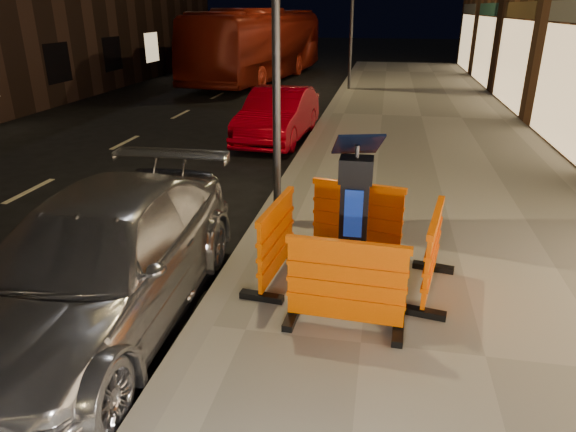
% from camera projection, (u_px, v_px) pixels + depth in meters
% --- Properties ---
extents(ground_plane, '(120.00, 120.00, 0.00)m').
position_uv_depth(ground_plane, '(201.00, 336.00, 5.69)').
color(ground_plane, black).
rests_on(ground_plane, ground).
extents(sidewalk, '(6.00, 60.00, 0.15)m').
position_uv_depth(sidewalk, '(484.00, 363.00, 5.15)').
color(sidewalk, gray).
rests_on(sidewalk, ground).
extents(kerb, '(0.30, 60.00, 0.15)m').
position_uv_depth(kerb, '(200.00, 330.00, 5.67)').
color(kerb, slate).
rests_on(kerb, ground).
extents(parking_kiosk, '(0.66, 0.66, 1.84)m').
position_uv_depth(parking_kiosk, '(354.00, 216.00, 6.13)').
color(parking_kiosk, black).
rests_on(parking_kiosk, sidewalk).
extents(barrier_front, '(1.34, 0.61, 1.02)m').
position_uv_depth(barrier_front, '(346.00, 285.00, 5.42)').
color(barrier_front, '#F85C00').
rests_on(barrier_front, sidewalk).
extents(barrier_back, '(1.39, 0.78, 1.02)m').
position_uv_depth(barrier_back, '(357.00, 218.00, 7.14)').
color(barrier_back, '#F85C00').
rests_on(barrier_back, sidewalk).
extents(barrier_kerbside, '(0.68, 1.36, 1.02)m').
position_uv_depth(barrier_kerbside, '(276.00, 241.00, 6.44)').
color(barrier_kerbside, '#F85C00').
rests_on(barrier_kerbside, sidewalk).
extents(barrier_bldgside, '(0.76, 1.39, 1.02)m').
position_uv_depth(barrier_bldgside, '(432.00, 253.00, 6.12)').
color(barrier_bldgside, '#F85C00').
rests_on(barrier_bldgside, sidewalk).
extents(car_silver, '(2.17, 5.09, 1.46)m').
position_uv_depth(car_silver, '(107.00, 319.00, 6.00)').
color(car_silver, '#B4B4B9').
rests_on(car_silver, ground).
extents(car_red, '(1.69, 4.26, 1.38)m').
position_uv_depth(car_red, '(278.00, 140.00, 14.10)').
color(car_red, '#A70212').
rests_on(car_red, ground).
extents(bus_doubledecker, '(4.37, 12.31, 3.35)m').
position_uv_depth(bus_doubledecker, '(260.00, 80.00, 25.77)').
color(bus_doubledecker, maroon).
rests_on(bus_doubledecker, ground).
extents(street_lamp_mid, '(0.12, 0.12, 6.00)m').
position_uv_depth(street_lamp_mid, '(276.00, 25.00, 7.19)').
color(street_lamp_mid, '#3F3F44').
rests_on(street_lamp_mid, sidewalk).
extents(street_lamp_far, '(0.12, 0.12, 6.00)m').
position_uv_depth(street_lamp_far, '(352.00, 13.00, 20.84)').
color(street_lamp_far, '#3F3F44').
rests_on(street_lamp_far, sidewalk).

